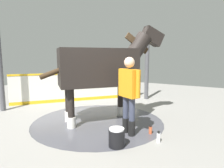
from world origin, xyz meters
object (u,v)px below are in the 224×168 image
at_px(handler, 129,90).
at_px(bottle_shampoo, 158,137).
at_px(bottle_spray, 150,130).
at_px(wash_bucket, 117,138).
at_px(horse, 102,68).

xyz_separation_m(handler, bottle_shampoo, (0.70, -0.09, -0.87)).
height_order(handler, bottle_spray, handler).
height_order(wash_bucket, bottle_spray, wash_bucket).
height_order(horse, bottle_spray, horse).
xyz_separation_m(handler, wash_bucket, (0.07, -0.67, -0.80)).
relative_size(handler, wash_bucket, 4.67).
bearing_deg(bottle_shampoo, horse, 162.30).
bearing_deg(bottle_spray, handler, -149.19).
bearing_deg(wash_bucket, horse, 133.35).
relative_size(horse, bottle_spray, 13.62).
bearing_deg(wash_bucket, bottle_spray, 69.24).
height_order(horse, handler, horse).
distance_m(horse, bottle_shampoo, 2.20).
distance_m(horse, wash_bucket, 1.97).
bearing_deg(handler, bottle_spray, 148.34).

